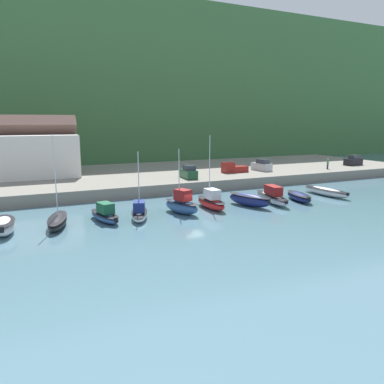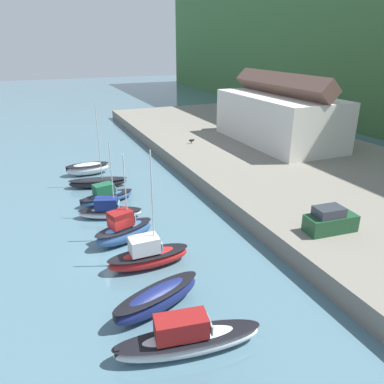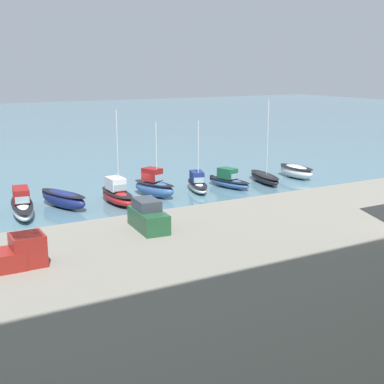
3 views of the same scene
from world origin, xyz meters
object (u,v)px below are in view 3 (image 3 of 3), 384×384
object	(u,v)px
moored_boat_5	(117,194)
moored_boat_2	(229,181)
moored_boat_0	(296,171)
moored_boat_3	(197,184)
moored_boat_6	(63,199)
moored_boat_1	(265,177)
parked_car_2	(148,217)
moored_boat_4	(154,186)
moored_boat_7	(22,205)
pickup_truck_0	(11,255)

from	to	relation	value
moored_boat_5	moored_boat_2	bearing A→B (deg)	-177.45
moored_boat_0	moored_boat_3	world-z (taller)	moored_boat_3
moored_boat_2	moored_boat_6	size ratio (longest dim) A/B	0.93
moored_boat_1	moored_boat_0	bearing A→B (deg)	-162.56
moored_boat_1	parked_car_2	size ratio (longest dim) A/B	2.23
moored_boat_1	moored_boat_2	bearing A→B (deg)	12.60
moored_boat_2	moored_boat_4	xyz separation A→B (m)	(9.15, -0.25, 0.35)
moored_boat_4	parked_car_2	xyz separation A→B (m)	(7.76, 15.20, 1.51)
moored_boat_6	moored_boat_1	bearing A→B (deg)	159.66
moored_boat_3	moored_boat_7	xyz separation A→B (m)	(18.81, 0.51, 0.13)
moored_boat_1	parked_car_2	xyz separation A→B (m)	(21.90, 14.95, 2.00)
moored_boat_5	moored_boat_6	bearing A→B (deg)	-10.05
moored_boat_7	moored_boat_5	bearing A→B (deg)	-174.19
moored_boat_2	parked_car_2	world-z (taller)	parked_car_2
moored_boat_6	moored_boat_7	xyz separation A→B (m)	(3.94, 0.43, -0.00)
moored_boat_5	moored_boat_6	size ratio (longest dim) A/B	1.37
moored_boat_1	moored_boat_3	world-z (taller)	moored_boat_1
moored_boat_6	pickup_truck_0	world-z (taller)	pickup_truck_0
moored_boat_0	pickup_truck_0	world-z (taller)	pickup_truck_0
parked_car_2	moored_boat_3	bearing A→B (deg)	-125.60
moored_boat_5	parked_car_2	world-z (taller)	moored_boat_5
moored_boat_7	pickup_truck_0	bearing A→B (deg)	84.91
moored_boat_5	moored_boat_7	xyz separation A→B (m)	(9.05, -0.50, -0.08)
parked_car_2	pickup_truck_0	distance (m)	10.66
moored_boat_2	moored_boat_5	bearing A→B (deg)	-10.28
moored_boat_2	parked_car_2	distance (m)	22.65
parked_car_2	moored_boat_2	bearing A→B (deg)	-133.73
moored_boat_2	parked_car_2	bearing A→B (deg)	28.84
moored_boat_1	parked_car_2	world-z (taller)	moored_boat_1
moored_boat_6	parked_car_2	bearing A→B (deg)	77.17
moored_boat_3	moored_boat_6	bearing A→B (deg)	18.90
moored_boat_6	moored_boat_3	bearing A→B (deg)	160.84
moored_boat_1	pickup_truck_0	world-z (taller)	moored_boat_1
moored_boat_3	moored_boat_6	world-z (taller)	moored_boat_3
moored_boat_2	moored_boat_6	bearing A→B (deg)	-13.75
moored_boat_6	pickup_truck_0	bearing A→B (deg)	45.90
moored_boat_6	parked_car_2	world-z (taller)	parked_car_2
moored_boat_2	moored_boat_7	bearing A→B (deg)	-12.48
moored_boat_4	moored_boat_5	distance (m)	4.50
moored_boat_5	parked_car_2	distance (m)	14.86
moored_boat_0	moored_boat_6	world-z (taller)	moored_boat_6
moored_boat_6	moored_boat_7	world-z (taller)	moored_boat_7
moored_boat_2	moored_boat_7	size ratio (longest dim) A/B	0.72
moored_boat_3	moored_boat_0	bearing A→B (deg)	-161.47
moored_boat_0	moored_boat_4	distance (m)	19.25
moored_boat_2	moored_boat_5	size ratio (longest dim) A/B	0.68
moored_boat_5	pickup_truck_0	world-z (taller)	moored_boat_5
moored_boat_2	moored_boat_7	world-z (taller)	moored_boat_7
moored_boat_5	moored_boat_3	bearing A→B (deg)	-173.96
moored_boat_0	moored_boat_2	size ratio (longest dim) A/B	0.88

